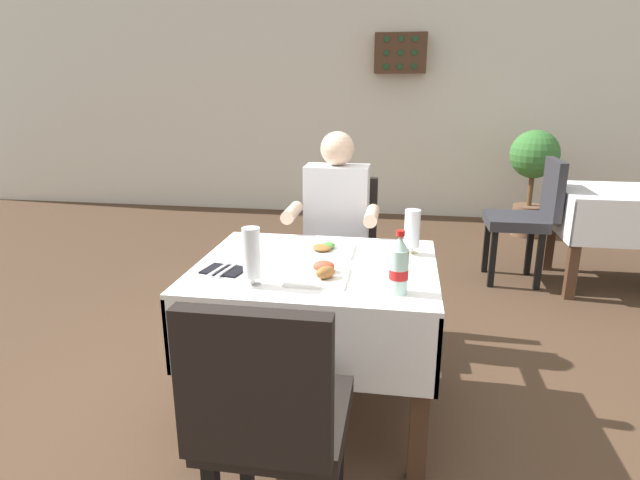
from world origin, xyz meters
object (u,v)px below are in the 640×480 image
at_px(beer_glass_left, 252,257).
at_px(napkin_cutlery_set, 224,270).
at_px(cola_bottle_primary, 399,266).
at_px(wall_bottle_rack, 401,53).
at_px(main_dining_table, 316,301).
at_px(background_chair_left, 528,213).
at_px(beer_glass_middle, 412,232).
at_px(chair_far_diner_seat, 339,250).
at_px(chair_near_camera_side, 271,417).
at_px(plate_near_camera, 321,274).
at_px(potted_plant_corner, 533,169).
at_px(background_dining_table, 628,215).
at_px(plate_far_diner, 327,249).
at_px(seated_diner_far, 335,230).

bearing_deg(beer_glass_left, napkin_cutlery_set, 139.53).
distance_m(cola_bottle_primary, wall_bottle_rack, 4.36).
xyz_separation_m(main_dining_table, beer_glass_left, (-0.20, -0.29, 0.30)).
bearing_deg(wall_bottle_rack, background_chair_left, -61.99).
distance_m(beer_glass_middle, napkin_cutlery_set, 0.86).
bearing_deg(beer_glass_left, chair_far_diner_seat, 79.78).
xyz_separation_m(chair_near_camera_side, plate_near_camera, (0.05, 0.66, 0.22)).
height_order(beer_glass_left, background_chair_left, beer_glass_left).
bearing_deg(main_dining_table, plate_near_camera, -74.16).
bearing_deg(main_dining_table, cola_bottle_primary, -37.70).
relative_size(beer_glass_left, potted_plant_corner, 0.22).
bearing_deg(chair_near_camera_side, background_dining_table, 54.17).
distance_m(plate_far_diner, wall_bottle_rack, 3.94).
bearing_deg(beer_glass_middle, plate_near_camera, -134.10).
distance_m(main_dining_table, wall_bottle_rack, 4.18).
xyz_separation_m(beer_glass_left, beer_glass_middle, (0.61, 0.50, -0.01)).
bearing_deg(main_dining_table, beer_glass_left, -124.60).
distance_m(chair_near_camera_side, cola_bottle_primary, 0.73).
height_order(main_dining_table, chair_near_camera_side, chair_near_camera_side).
bearing_deg(plate_near_camera, napkin_cutlery_set, 177.94).
relative_size(chair_near_camera_side, beer_glass_left, 4.13).
relative_size(chair_near_camera_side, seated_diner_far, 0.77).
bearing_deg(napkin_cutlery_set, beer_glass_left, -40.47).
relative_size(chair_near_camera_side, background_dining_table, 0.96).
height_order(background_dining_table, potted_plant_corner, potted_plant_corner).
relative_size(main_dining_table, background_chair_left, 1.07).
bearing_deg(cola_bottle_primary, seated_diner_far, 110.31).
relative_size(cola_bottle_primary, wall_bottle_rack, 0.44).
relative_size(napkin_cutlery_set, wall_bottle_rack, 0.35).
xyz_separation_m(potted_plant_corner, wall_bottle_rack, (-1.37, 0.60, 1.14)).
bearing_deg(cola_bottle_primary, background_chair_left, 66.95).
relative_size(beer_glass_left, beer_glass_middle, 1.11).
distance_m(plate_near_camera, potted_plant_corner, 3.88).
distance_m(napkin_cutlery_set, potted_plant_corner, 4.06).
distance_m(chair_near_camera_side, plate_far_diner, 1.04).
relative_size(chair_near_camera_side, background_chair_left, 1.00).
xyz_separation_m(plate_near_camera, background_chair_left, (1.28, 2.16, -0.22)).
height_order(beer_glass_left, potted_plant_corner, potted_plant_corner).
height_order(chair_far_diner_seat, napkin_cutlery_set, chair_far_diner_seat).
height_order(main_dining_table, plate_far_diner, plate_far_diner).
distance_m(chair_far_diner_seat, cola_bottle_primary, 1.21).
xyz_separation_m(beer_glass_middle, background_dining_table, (1.63, 1.78, -0.29)).
relative_size(chair_far_diner_seat, plate_far_diner, 3.91).
bearing_deg(napkin_cutlery_set, chair_near_camera_side, -61.48).
height_order(beer_glass_left, beer_glass_middle, beer_glass_left).
height_order(plate_near_camera, wall_bottle_rack, wall_bottle_rack).
distance_m(plate_far_diner, beer_glass_left, 0.54).
distance_m(beer_glass_left, napkin_cutlery_set, 0.25).
distance_m(chair_near_camera_side, background_chair_left, 3.11).
bearing_deg(potted_plant_corner, wall_bottle_rack, 156.34).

